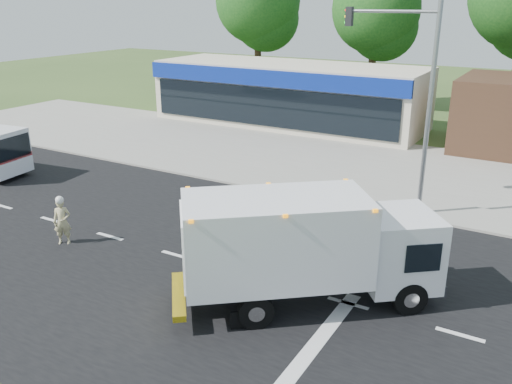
{
  "coord_description": "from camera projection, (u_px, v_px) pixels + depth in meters",
  "views": [
    {
      "loc": [
        7.38,
        -12.68,
        8.02
      ],
      "look_at": [
        -1.49,
        2.63,
        1.7
      ],
      "focal_mm": 38.0,
      "sensor_mm": 36.0,
      "label": 1
    }
  ],
  "objects": [
    {
      "name": "background_trees",
      "position": [
        449.0,
        9.0,
        37.38
      ],
      "size": [
        36.77,
        7.39,
        12.1
      ],
      "color": "#332114",
      "rests_on": "ground"
    },
    {
      "name": "road_asphalt",
      "position": [
        255.0,
        277.0,
        16.51
      ],
      "size": [
        60.0,
        14.0,
        0.02
      ],
      "primitive_type": "cube",
      "color": "black",
      "rests_on": "ground"
    },
    {
      "name": "sidewalk",
      "position": [
        351.0,
        196.0,
        23.17
      ],
      "size": [
        60.0,
        2.4,
        0.12
      ],
      "primitive_type": "cube",
      "color": "gray",
      "rests_on": "ground"
    },
    {
      "name": "ems_box_truck",
      "position": [
        305.0,
        243.0,
        14.51
      ],
      "size": [
        7.01,
        6.23,
        3.2
      ],
      "rotation": [
        0.0,
        0.0,
        0.68
      ],
      "color": "black",
      "rests_on": "ground"
    },
    {
      "name": "lane_markings",
      "position": [
        273.0,
        310.0,
        14.77
      ],
      "size": [
        55.2,
        7.0,
        0.01
      ],
      "color": "silver",
      "rests_on": "road_asphalt"
    },
    {
      "name": "traffic_signal_pole",
      "position": [
        414.0,
        88.0,
        19.94
      ],
      "size": [
        3.51,
        0.25,
        8.0
      ],
      "color": "gray",
      "rests_on": "ground"
    },
    {
      "name": "retail_strip_mall",
      "position": [
        288.0,
        94.0,
        36.32
      ],
      "size": [
        18.0,
        6.2,
        4.0
      ],
      "color": "beige",
      "rests_on": "ground"
    },
    {
      "name": "ground",
      "position": [
        255.0,
        278.0,
        16.51
      ],
      "size": [
        120.0,
        120.0,
        0.0
      ],
      "primitive_type": "plane",
      "color": "#385123",
      "rests_on": "ground"
    },
    {
      "name": "parking_apron",
      "position": [
        391.0,
        164.0,
        27.92
      ],
      "size": [
        60.0,
        9.0,
        0.02
      ],
      "primitive_type": "cube",
      "color": "gray",
      "rests_on": "ground"
    },
    {
      "name": "emergency_worker",
      "position": [
        62.0,
        220.0,
        18.54
      ],
      "size": [
        0.71,
        0.67,
        1.75
      ],
      "rotation": [
        0.0,
        0.0,
        0.63
      ],
      "color": "tan",
      "rests_on": "ground"
    }
  ]
}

